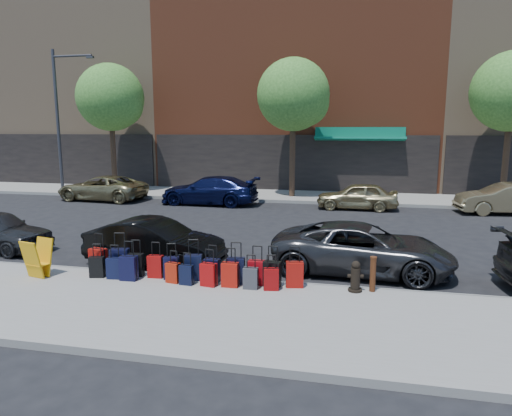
% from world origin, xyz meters
% --- Properties ---
extents(ground, '(120.00, 120.00, 0.00)m').
position_xyz_m(ground, '(0.00, 0.00, 0.00)').
color(ground, black).
rests_on(ground, ground).
extents(sidewalk_near, '(60.00, 4.00, 0.15)m').
position_xyz_m(sidewalk_near, '(0.00, -6.50, 0.07)').
color(sidewalk_near, gray).
rests_on(sidewalk_near, ground).
extents(sidewalk_far, '(60.00, 4.00, 0.15)m').
position_xyz_m(sidewalk_far, '(0.00, 10.00, 0.07)').
color(sidewalk_far, gray).
rests_on(sidewalk_far, ground).
extents(curb_near, '(60.00, 0.08, 0.15)m').
position_xyz_m(curb_near, '(0.00, -4.48, 0.07)').
color(curb_near, gray).
rests_on(curb_near, ground).
extents(curb_far, '(60.00, 0.08, 0.15)m').
position_xyz_m(curb_far, '(0.00, 7.98, 0.07)').
color(curb_far, gray).
rests_on(curb_far, ground).
extents(building_left, '(15.00, 12.12, 16.00)m').
position_xyz_m(building_left, '(-16.00, 17.98, 7.98)').
color(building_left, '#927759').
rests_on(building_left, ground).
extents(building_center, '(17.00, 12.85, 20.00)m').
position_xyz_m(building_center, '(0.00, 17.99, 9.98)').
color(building_center, brown).
rests_on(building_center, ground).
extents(tree_left, '(3.80, 3.80, 7.27)m').
position_xyz_m(tree_left, '(-9.86, 9.50, 5.41)').
color(tree_left, black).
rests_on(tree_left, sidewalk_far).
extents(tree_center, '(3.80, 3.80, 7.27)m').
position_xyz_m(tree_center, '(0.64, 9.50, 5.41)').
color(tree_center, black).
rests_on(tree_center, sidewalk_far).
extents(streetlight, '(2.59, 0.18, 8.00)m').
position_xyz_m(streetlight, '(-12.80, 8.80, 4.66)').
color(streetlight, '#333338').
rests_on(streetlight, sidewalk_far).
extents(suitcase_front_0, '(0.47, 0.32, 1.04)m').
position_xyz_m(suitcase_front_0, '(-2.55, -4.81, 0.47)').
color(suitcase_front_0, '#9B0E0A').
rests_on(suitcase_front_0, sidewalk_near).
extents(suitcase_front_1, '(0.49, 0.33, 1.08)m').
position_xyz_m(suitcase_front_1, '(-1.95, -4.82, 0.49)').
color(suitcase_front_1, black).
rests_on(suitcase_front_1, sidewalk_near).
extents(suitcase_front_2, '(0.40, 0.25, 0.92)m').
position_xyz_m(suitcase_front_2, '(-1.53, -4.81, 0.44)').
color(suitcase_front_2, black).
rests_on(suitcase_front_2, sidewalk_near).
extents(suitcase_front_3, '(0.38, 0.22, 0.89)m').
position_xyz_m(suitcase_front_3, '(-1.00, -4.81, 0.43)').
color(suitcase_front_3, '#990A09').
rests_on(suitcase_front_3, sidewalk_near).
extents(suitcase_front_4, '(0.40, 0.27, 0.89)m').
position_xyz_m(suitcase_front_4, '(-0.57, -4.83, 0.43)').
color(suitcase_front_4, black).
rests_on(suitcase_front_4, sidewalk_near).
extents(suitcase_front_5, '(0.45, 0.31, 1.00)m').
position_xyz_m(suitcase_front_5, '(-0.01, -4.80, 0.46)').
color(suitcase_front_5, black).
rests_on(suitcase_front_5, sidewalk_near).
extents(suitcase_front_6, '(0.39, 0.24, 0.89)m').
position_xyz_m(suitcase_front_6, '(0.46, -4.80, 0.43)').
color(suitcase_front_6, black).
rests_on(suitcase_front_6, sidewalk_near).
extents(suitcase_front_7, '(0.44, 0.27, 1.00)m').
position_xyz_m(suitcase_front_7, '(1.06, -4.83, 0.46)').
color(suitcase_front_7, black).
rests_on(suitcase_front_7, sidewalk_near).
extents(suitcase_front_8, '(0.39, 0.22, 0.93)m').
position_xyz_m(suitcase_front_8, '(1.56, -4.80, 0.44)').
color(suitcase_front_8, '#A00A11').
rests_on(suitcase_front_8, sidewalk_near).
extents(suitcase_front_9, '(0.42, 0.27, 0.96)m').
position_xyz_m(suitcase_front_9, '(1.93, -4.85, 0.45)').
color(suitcase_front_9, black).
rests_on(suitcase_front_9, sidewalk_near).
extents(suitcase_front_10, '(0.43, 0.29, 0.96)m').
position_xyz_m(suitcase_front_10, '(2.45, -4.79, 0.45)').
color(suitcase_front_10, '#990F09').
rests_on(suitcase_front_10, sidewalk_near).
extents(suitcase_back_0, '(0.38, 0.27, 0.84)m').
position_xyz_m(suitcase_back_0, '(-2.43, -5.09, 0.41)').
color(suitcase_back_0, black).
rests_on(suitcase_back_0, sidewalk_near).
extents(suitcase_back_1, '(0.37, 0.24, 0.84)m').
position_xyz_m(suitcase_back_1, '(-1.95, -5.10, 0.41)').
color(suitcase_back_1, black).
rests_on(suitcase_back_1, sidewalk_near).
extents(suitcase_back_2, '(0.41, 0.25, 0.96)m').
position_xyz_m(suitcase_back_2, '(-1.55, -5.14, 0.45)').
color(suitcase_back_2, black).
rests_on(suitcase_back_2, sidewalk_near).
extents(suitcase_back_4, '(0.35, 0.25, 0.78)m').
position_xyz_m(suitcase_back_4, '(-0.43, -5.08, 0.39)').
color(suitcase_back_4, '#A61D0A').
rests_on(suitcase_back_4, sidewalk_near).
extents(suitcase_back_5, '(0.33, 0.21, 0.76)m').
position_xyz_m(suitcase_back_5, '(-0.07, -5.15, 0.39)').
color(suitcase_back_5, black).
rests_on(suitcase_back_5, sidewalk_near).
extents(suitcase_back_6, '(0.40, 0.27, 0.87)m').
position_xyz_m(suitcase_back_6, '(0.48, -5.13, 0.42)').
color(suitcase_back_6, '#A00A0B').
rests_on(suitcase_back_6, sidewalk_near).
extents(suitcase_back_7, '(0.39, 0.23, 0.92)m').
position_xyz_m(suitcase_back_7, '(0.98, -5.07, 0.44)').
color(suitcase_back_7, '#AA140A').
rests_on(suitcase_back_7, sidewalk_near).
extents(suitcase_back_8, '(0.34, 0.21, 0.80)m').
position_xyz_m(suitcase_back_8, '(1.48, -5.11, 0.40)').
color(suitcase_back_8, '#38383D').
rests_on(suitcase_back_8, sidewalk_near).
extents(suitcase_back_9, '(0.37, 0.26, 0.82)m').
position_xyz_m(suitcase_back_9, '(1.96, -5.09, 0.40)').
color(suitcase_back_9, maroon).
rests_on(suitcase_back_9, sidewalk_near).
extents(fire_hydrant, '(0.36, 0.32, 0.71)m').
position_xyz_m(fire_hydrant, '(3.83, -4.78, 0.48)').
color(fire_hydrant, black).
rests_on(fire_hydrant, sidewalk_near).
extents(bollard, '(0.15, 0.15, 0.81)m').
position_xyz_m(bollard, '(4.22, -4.71, 0.57)').
color(bollard, '#38190C').
rests_on(bollard, sidewalk_near).
extents(display_rack, '(0.64, 0.68, 0.94)m').
position_xyz_m(display_rack, '(-3.86, -5.38, 0.62)').
color(display_rack, '#E8A20C').
rests_on(display_rack, sidewalk_near).
extents(car_near_1, '(4.02, 1.74, 1.29)m').
position_xyz_m(car_near_1, '(-1.66, -3.38, 0.64)').
color(car_near_1, black).
rests_on(car_near_1, ground).
extents(car_near_2, '(4.85, 2.48, 1.31)m').
position_xyz_m(car_near_2, '(4.01, -2.86, 0.66)').
color(car_near_2, '#363639').
rests_on(car_near_2, ground).
extents(car_far_0, '(4.88, 2.54, 1.31)m').
position_xyz_m(car_far_0, '(-9.31, 6.91, 0.66)').
color(car_far_0, '#908358').
rests_on(car_far_0, ground).
extents(car_far_1, '(4.96, 2.13, 1.42)m').
position_xyz_m(car_far_1, '(-3.32, 6.81, 0.71)').
color(car_far_1, '#0C1137').
rests_on(car_far_1, ground).
extents(car_far_2, '(3.76, 1.54, 1.28)m').
position_xyz_m(car_far_2, '(3.94, 6.91, 0.64)').
color(car_far_2, tan).
rests_on(car_far_2, ground).
extents(car_far_3, '(4.35, 1.95, 1.39)m').
position_xyz_m(car_far_3, '(10.43, 7.03, 0.69)').
color(car_far_3, '#918058').
rests_on(car_far_3, ground).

